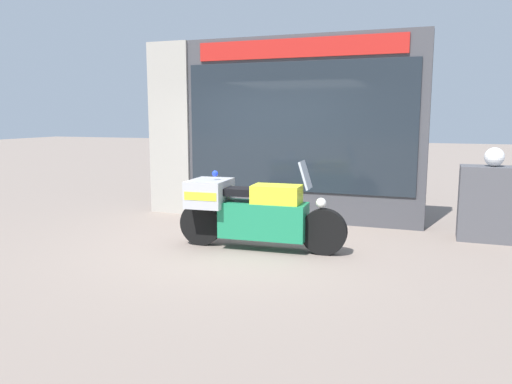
% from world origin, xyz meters
% --- Properties ---
extents(ground_plane, '(60.00, 60.00, 0.00)m').
position_xyz_m(ground_plane, '(0.00, 0.00, 0.00)').
color(ground_plane, gray).
extents(shop_building, '(5.10, 0.55, 3.23)m').
position_xyz_m(shop_building, '(-0.37, 2.00, 1.62)').
color(shop_building, '#424247').
rests_on(shop_building, ground).
extents(window_display, '(3.82, 0.30, 1.85)m').
position_xyz_m(window_display, '(0.34, 2.03, 0.45)').
color(window_display, slate).
rests_on(window_display, ground).
extents(paramedic_motorcycle, '(2.42, 0.72, 1.27)m').
position_xyz_m(paramedic_motorcycle, '(0.25, -0.17, 0.56)').
color(paramedic_motorcycle, black).
rests_on(paramedic_motorcycle, ground).
extents(utility_cabinet, '(0.85, 0.50, 1.13)m').
position_xyz_m(utility_cabinet, '(3.46, 1.50, 0.56)').
color(utility_cabinet, '#4C4C51').
rests_on(utility_cabinet, ground).
extents(white_helmet, '(0.28, 0.28, 0.28)m').
position_xyz_m(white_helmet, '(3.49, 1.49, 1.27)').
color(white_helmet, white).
rests_on(white_helmet, utility_cabinet).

